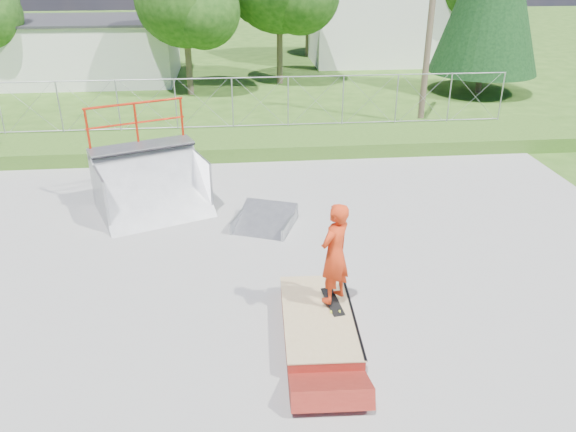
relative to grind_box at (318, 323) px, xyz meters
name	(u,v)px	position (x,y,z in m)	size (l,w,h in m)	color
ground	(240,302)	(-1.42, 1.10, -0.20)	(120.00, 120.00, 0.00)	#2E5317
concrete_pad	(240,301)	(-1.42, 1.10, -0.18)	(20.00, 16.00, 0.04)	gray
grass_berm	(234,142)	(-1.42, 10.60, 0.05)	(24.00, 3.00, 0.50)	#2E5317
grind_box	(318,323)	(0.00, 0.00, 0.00)	(1.39, 2.70, 0.39)	maroon
quarter_pipe	(150,164)	(-3.58, 5.57, 1.16)	(2.72, 2.30, 2.72)	gray
flat_bank_ramp	(264,220)	(-0.73, 4.37, 0.01)	(1.38, 1.47, 0.42)	gray
skateboard	(333,302)	(0.31, 0.29, 0.24)	(0.22, 0.80, 0.02)	black
skater	(335,257)	(0.31, 0.29, 1.20)	(0.70, 0.46, 1.93)	red
chain_link_fence	(232,103)	(-1.42, 11.60, 1.20)	(20.00, 0.06, 1.80)	#95989E
utility_building_flat	(79,51)	(-9.42, 23.10, 1.30)	(10.00, 6.00, 3.00)	silver
utility_pole	(431,19)	(6.08, 13.10, 3.80)	(0.24, 0.24, 8.00)	brown
tree_left_near	(189,1)	(-3.17, 18.94, 4.04)	(4.76, 4.48, 6.65)	brown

